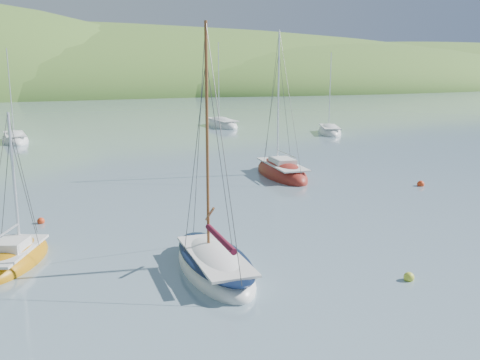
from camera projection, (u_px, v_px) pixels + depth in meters
name	position (u px, v px, depth m)	size (l,w,h in m)	color
ground	(317.00, 274.00, 21.08)	(700.00, 700.00, 0.00)	slate
shoreline_hills	(13.00, 91.00, 172.52)	(690.00, 135.00, 56.00)	#3B6C29
daysailer_white	(214.00, 266.00, 21.28)	(2.90, 6.91, 10.41)	silver
sloop_red	(282.00, 173.00, 39.78)	(3.56, 8.03, 11.50)	maroon
sailboat_yellow	(14.00, 260.00, 22.13)	(3.99, 5.50, 6.80)	#B8740A
distant_sloop_a	(15.00, 140.00, 57.75)	(3.10, 7.69, 10.78)	silver
distant_sloop_b	(222.00, 125.00, 72.16)	(3.02, 8.50, 12.11)	silver
distant_sloop_d	(330.00, 132.00, 64.88)	(5.41, 7.74, 10.46)	silver
mooring_buoys	(338.00, 209.00, 30.09)	(24.83, 13.94, 0.49)	#C0CE32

